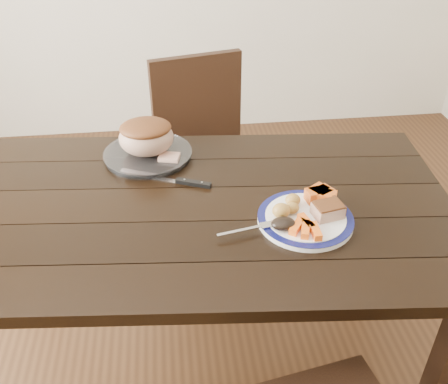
{
  "coord_description": "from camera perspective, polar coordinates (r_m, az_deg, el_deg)",
  "views": [
    {
      "loc": [
        -0.07,
        -1.26,
        1.66
      ],
      "look_at": [
        0.08,
        -0.02,
        0.8
      ],
      "focal_mm": 40.0,
      "sensor_mm": 36.0,
      "label": 1
    }
  ],
  "objects": [
    {
      "name": "dining_table",
      "position": [
        1.61,
        -2.91,
        -3.98
      ],
      "size": [
        1.67,
        1.04,
        0.75
      ],
      "rotation": [
        0.0,
        0.0,
        -0.09
      ],
      "color": "black",
      "rests_on": "ground"
    },
    {
      "name": "dark_mushroom",
      "position": [
        1.43,
        6.79,
        -3.6
      ],
      "size": [
        0.07,
        0.05,
        0.03
      ],
      "primitive_type": "ellipsoid",
      "color": "black",
      "rests_on": "dinner_plate"
    },
    {
      "name": "pumpkin_wedges",
      "position": [
        1.55,
        11.0,
        -0.35
      ],
      "size": [
        0.1,
        0.1,
        0.04
      ],
      "color": "orange",
      "rests_on": "dinner_plate"
    },
    {
      "name": "carrot_batons",
      "position": [
        1.43,
        9.33,
        -4.01
      ],
      "size": [
        0.09,
        0.11,
        0.02
      ],
      "color": "orange",
      "rests_on": "dinner_plate"
    },
    {
      "name": "roasted_potatoes",
      "position": [
        1.48,
        7.25,
        -1.68
      ],
      "size": [
        0.1,
        0.1,
        0.05
      ],
      "color": "gold",
      "rests_on": "dinner_plate"
    },
    {
      "name": "serving_platter",
      "position": [
        1.81,
        -8.67,
        4.18
      ],
      "size": [
        0.31,
        0.31,
        0.02
      ],
      "primitive_type": "cylinder",
      "color": "white",
      "rests_on": "dining_table"
    },
    {
      "name": "fork",
      "position": [
        1.43,
        3.13,
        -4.2
      ],
      "size": [
        0.18,
        0.05,
        0.0
      ],
      "rotation": [
        0.0,
        0.0,
        0.21
      ],
      "color": "silver",
      "rests_on": "dinner_plate"
    },
    {
      "name": "chair_far",
      "position": [
        2.3,
        -2.11,
        4.9
      ],
      "size": [
        0.51,
        0.52,
        0.93
      ],
      "rotation": [
        0.0,
        0.0,
        3.38
      ],
      "color": "black",
      "rests_on": "ground"
    },
    {
      "name": "roast_joint",
      "position": [
        1.78,
        -8.87,
        6.15
      ],
      "size": [
        0.19,
        0.17,
        0.13
      ],
      "primitive_type": "ellipsoid",
      "color": "tan",
      "rests_on": "serving_platter"
    },
    {
      "name": "pork_slice",
      "position": [
        1.49,
        11.75,
        -2.1
      ],
      "size": [
        0.09,
        0.08,
        0.04
      ],
      "primitive_type": "cube",
      "rotation": [
        0.0,
        0.0,
        0.21
      ],
      "color": "tan",
      "rests_on": "dinner_plate"
    },
    {
      "name": "dinner_plate",
      "position": [
        1.5,
        9.26,
        -3.11
      ],
      "size": [
        0.28,
        0.28,
        0.02
      ],
      "primitive_type": "cylinder",
      "color": "white",
      "rests_on": "dining_table"
    },
    {
      "name": "carving_knife",
      "position": [
        1.65,
        -4.82,
        1.2
      ],
      "size": [
        0.3,
        0.14,
        0.01
      ],
      "rotation": [
        0.0,
        0.0,
        -0.4
      ],
      "color": "silver",
      "rests_on": "dining_table"
    },
    {
      "name": "ground",
      "position": [
        2.09,
        -2.37,
        -18.26
      ],
      "size": [
        4.0,
        4.0,
        0.0
      ],
      "primitive_type": "plane",
      "color": "#472B16",
      "rests_on": "ground"
    },
    {
      "name": "cut_slice",
      "position": [
        1.75,
        -6.28,
        3.93
      ],
      "size": [
        0.08,
        0.07,
        0.02
      ],
      "primitive_type": "cube",
      "rotation": [
        0.0,
        0.0,
        -0.24
      ],
      "color": "tan",
      "rests_on": "serving_platter"
    },
    {
      "name": "plate_rim",
      "position": [
        1.49,
        9.29,
        -2.85
      ],
      "size": [
        0.28,
        0.28,
        0.02
      ],
      "primitive_type": "torus",
      "color": "#0E1148",
      "rests_on": "dinner_plate"
    }
  ]
}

